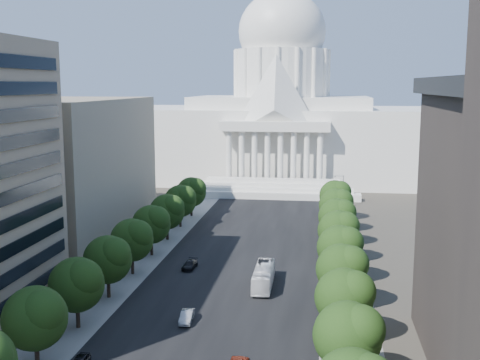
% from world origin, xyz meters
% --- Properties ---
extents(road_asphalt, '(30.00, 260.00, 0.01)m').
position_xyz_m(road_asphalt, '(0.00, 90.00, 0.00)').
color(road_asphalt, black).
rests_on(road_asphalt, ground).
extents(sidewalk_left, '(8.00, 260.00, 0.02)m').
position_xyz_m(sidewalk_left, '(-19.00, 90.00, 0.00)').
color(sidewalk_left, gray).
rests_on(sidewalk_left, ground).
extents(sidewalk_right, '(8.00, 260.00, 0.02)m').
position_xyz_m(sidewalk_right, '(19.00, 90.00, 0.00)').
color(sidewalk_right, gray).
rests_on(sidewalk_right, ground).
extents(capitol, '(120.00, 56.00, 73.00)m').
position_xyz_m(capitol, '(0.00, 184.89, 20.01)').
color(capitol, white).
rests_on(capitol, ground).
extents(office_block_left_far, '(38.00, 52.00, 30.00)m').
position_xyz_m(office_block_left_far, '(-48.00, 100.00, 15.00)').
color(office_block_left_far, gray).
rests_on(office_block_left_far, ground).
extents(tree_l_c, '(7.79, 7.60, 9.97)m').
position_xyz_m(tree_l_c, '(-17.66, 35.81, 6.45)').
color(tree_l_c, '#33261C').
rests_on(tree_l_c, ground).
extents(tree_l_d, '(7.79, 7.60, 9.97)m').
position_xyz_m(tree_l_d, '(-17.66, 47.81, 6.45)').
color(tree_l_d, '#33261C').
rests_on(tree_l_d, ground).
extents(tree_l_e, '(7.79, 7.60, 9.97)m').
position_xyz_m(tree_l_e, '(-17.66, 59.81, 6.45)').
color(tree_l_e, '#33261C').
rests_on(tree_l_e, ground).
extents(tree_l_f, '(7.79, 7.60, 9.97)m').
position_xyz_m(tree_l_f, '(-17.66, 71.81, 6.45)').
color(tree_l_f, '#33261C').
rests_on(tree_l_f, ground).
extents(tree_l_g, '(7.79, 7.60, 9.97)m').
position_xyz_m(tree_l_g, '(-17.66, 83.81, 6.45)').
color(tree_l_g, '#33261C').
rests_on(tree_l_g, ground).
extents(tree_l_h, '(7.79, 7.60, 9.97)m').
position_xyz_m(tree_l_h, '(-17.66, 95.81, 6.45)').
color(tree_l_h, '#33261C').
rests_on(tree_l_h, ground).
extents(tree_l_i, '(7.79, 7.60, 9.97)m').
position_xyz_m(tree_l_i, '(-17.66, 107.81, 6.45)').
color(tree_l_i, '#33261C').
rests_on(tree_l_i, ground).
extents(tree_l_j, '(7.79, 7.60, 9.97)m').
position_xyz_m(tree_l_j, '(-17.66, 119.81, 6.45)').
color(tree_l_j, '#33261C').
rests_on(tree_l_j, ground).
extents(tree_r_c, '(7.79, 7.60, 9.97)m').
position_xyz_m(tree_r_c, '(18.34, 35.81, 6.45)').
color(tree_r_c, '#33261C').
rests_on(tree_r_c, ground).
extents(tree_r_d, '(7.79, 7.60, 9.97)m').
position_xyz_m(tree_r_d, '(18.34, 47.81, 6.45)').
color(tree_r_d, '#33261C').
rests_on(tree_r_d, ground).
extents(tree_r_e, '(7.79, 7.60, 9.97)m').
position_xyz_m(tree_r_e, '(18.34, 59.81, 6.45)').
color(tree_r_e, '#33261C').
rests_on(tree_r_e, ground).
extents(tree_r_f, '(7.79, 7.60, 9.97)m').
position_xyz_m(tree_r_f, '(18.34, 71.81, 6.45)').
color(tree_r_f, '#33261C').
rests_on(tree_r_f, ground).
extents(tree_r_g, '(7.79, 7.60, 9.97)m').
position_xyz_m(tree_r_g, '(18.34, 83.81, 6.45)').
color(tree_r_g, '#33261C').
rests_on(tree_r_g, ground).
extents(tree_r_h, '(7.79, 7.60, 9.97)m').
position_xyz_m(tree_r_h, '(18.34, 95.81, 6.45)').
color(tree_r_h, '#33261C').
rests_on(tree_r_h, ground).
extents(tree_r_i, '(7.79, 7.60, 9.97)m').
position_xyz_m(tree_r_i, '(18.34, 107.81, 6.45)').
color(tree_r_i, '#33261C').
rests_on(tree_r_i, ground).
extents(tree_r_j, '(7.79, 7.60, 9.97)m').
position_xyz_m(tree_r_j, '(18.34, 119.81, 6.45)').
color(tree_r_j, '#33261C').
rests_on(tree_r_j, ground).
extents(streetlight_b, '(2.61, 0.44, 9.00)m').
position_xyz_m(streetlight_b, '(19.90, 35.00, 5.82)').
color(streetlight_b, gray).
rests_on(streetlight_b, ground).
extents(streetlight_c, '(2.61, 0.44, 9.00)m').
position_xyz_m(streetlight_c, '(19.90, 60.00, 5.82)').
color(streetlight_c, gray).
rests_on(streetlight_c, ground).
extents(streetlight_d, '(2.61, 0.44, 9.00)m').
position_xyz_m(streetlight_d, '(19.90, 85.00, 5.82)').
color(streetlight_d, gray).
rests_on(streetlight_d, ground).
extents(streetlight_e, '(2.61, 0.44, 9.00)m').
position_xyz_m(streetlight_e, '(19.90, 110.00, 5.82)').
color(streetlight_e, gray).
rests_on(streetlight_e, ground).
extents(streetlight_f, '(2.61, 0.44, 9.00)m').
position_xyz_m(streetlight_f, '(19.90, 135.00, 5.82)').
color(streetlight_f, gray).
rests_on(streetlight_f, ground).
extents(car_silver, '(1.98, 4.86, 1.57)m').
position_xyz_m(car_silver, '(-3.61, 52.00, 0.78)').
color(car_silver, '#ACAEB4').
rests_on(car_silver, ground).
extents(car_dark_b, '(2.36, 5.10, 1.44)m').
position_xyz_m(car_dark_b, '(-8.64, 76.29, 0.72)').
color(car_dark_b, black).
rests_on(car_dark_b, ground).
extents(city_bus, '(3.07, 12.53, 3.48)m').
position_xyz_m(city_bus, '(5.62, 68.47, 1.74)').
color(city_bus, silver).
rests_on(city_bus, ground).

